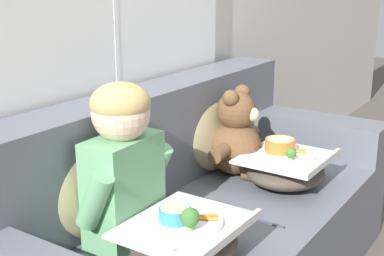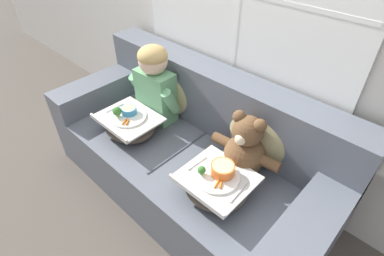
% 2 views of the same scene
% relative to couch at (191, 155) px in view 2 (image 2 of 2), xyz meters
% --- Properties ---
extents(ground_plane, '(14.00, 14.00, 0.00)m').
position_rel_couch_xyz_m(ground_plane, '(0.00, -0.06, -0.32)').
color(ground_plane, '#4C443D').
extents(couch, '(1.97, 0.86, 0.86)m').
position_rel_couch_xyz_m(couch, '(0.00, 0.00, 0.00)').
color(couch, '#565B66').
rests_on(couch, ground_plane).
extents(throw_pillow_behind_child, '(0.43, 0.21, 0.44)m').
position_rel_couch_xyz_m(throw_pillow_behind_child, '(-0.38, 0.17, 0.31)').
color(throw_pillow_behind_child, tan).
rests_on(throw_pillow_behind_child, couch).
extents(throw_pillow_behind_teddy, '(0.41, 0.20, 0.43)m').
position_rel_couch_xyz_m(throw_pillow_behind_teddy, '(0.38, 0.17, 0.31)').
color(throw_pillow_behind_teddy, tan).
rests_on(throw_pillow_behind_teddy, couch).
extents(child_figure, '(0.39, 0.20, 0.55)m').
position_rel_couch_xyz_m(child_figure, '(-0.38, 0.04, 0.41)').
color(child_figure, '#66A370').
rests_on(child_figure, couch).
extents(teddy_bear, '(0.43, 0.30, 0.40)m').
position_rel_couch_xyz_m(teddy_bear, '(0.38, 0.04, 0.28)').
color(teddy_bear, brown).
rests_on(teddy_bear, couch).
extents(lap_tray_child, '(0.40, 0.33, 0.21)m').
position_rel_couch_xyz_m(lap_tray_child, '(-0.38, -0.21, 0.18)').
color(lap_tray_child, '#473D33').
rests_on(lap_tray_child, child_figure).
extents(lap_tray_teddy, '(0.37, 0.35, 0.20)m').
position_rel_couch_xyz_m(lap_tray_teddy, '(0.38, -0.21, 0.18)').
color(lap_tray_teddy, '#473D33').
rests_on(lap_tray_teddy, teddy_bear).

